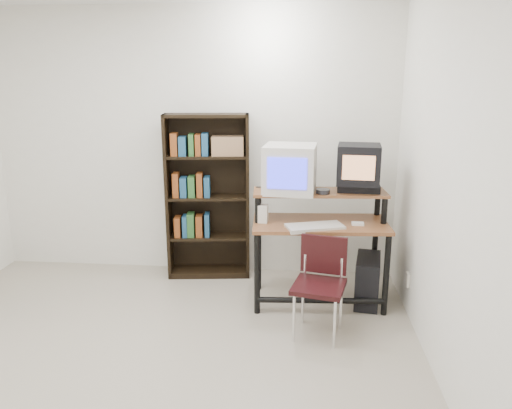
# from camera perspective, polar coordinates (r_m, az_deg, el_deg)

# --- Properties ---
(floor) EXTENTS (4.00, 4.00, 0.01)m
(floor) POSITION_cam_1_polar(r_m,az_deg,el_deg) (3.61, -13.74, -18.87)
(floor) COLOR #B4A995
(floor) RESTS_ON ground
(back_wall) EXTENTS (4.00, 0.01, 2.60)m
(back_wall) POSITION_cam_1_polar(r_m,az_deg,el_deg) (4.99, -7.33, 6.89)
(back_wall) COLOR white
(back_wall) RESTS_ON floor
(right_wall) EXTENTS (0.01, 4.00, 2.60)m
(right_wall) POSITION_cam_1_polar(r_m,az_deg,el_deg) (3.05, 22.77, 0.94)
(right_wall) COLOR white
(right_wall) RESTS_ON floor
(computer_desk) EXTENTS (1.18, 0.64, 0.98)m
(computer_desk) POSITION_cam_1_polar(r_m,az_deg,el_deg) (4.35, 7.29, -2.60)
(computer_desk) COLOR brown
(computer_desk) RESTS_ON floor
(crt_monitor) EXTENTS (0.47, 0.48, 0.41)m
(crt_monitor) POSITION_cam_1_polar(r_m,az_deg,el_deg) (4.31, 3.91, 4.10)
(crt_monitor) COLOR beige
(crt_monitor) RESTS_ON computer_desk
(vcr) EXTENTS (0.37, 0.28, 0.08)m
(vcr) POSITION_cam_1_polar(r_m,az_deg,el_deg) (4.43, 11.58, 1.92)
(vcr) COLOR black
(vcr) RESTS_ON computer_desk
(crt_tv) EXTENTS (0.39, 0.39, 0.34)m
(crt_tv) POSITION_cam_1_polar(r_m,az_deg,el_deg) (4.37, 11.64, 4.53)
(crt_tv) COLOR black
(crt_tv) RESTS_ON vcr
(cd_spindle) EXTENTS (0.12, 0.12, 0.05)m
(cd_spindle) POSITION_cam_1_polar(r_m,az_deg,el_deg) (4.27, 7.65, 1.41)
(cd_spindle) COLOR #26262B
(cd_spindle) RESTS_ON computer_desk
(keyboard) EXTENTS (0.51, 0.34, 0.03)m
(keyboard) POSITION_cam_1_polar(r_m,az_deg,el_deg) (4.16, 6.73, -2.59)
(keyboard) COLOR beige
(keyboard) RESTS_ON computer_desk
(mousepad) EXTENTS (0.25, 0.21, 0.01)m
(mousepad) POSITION_cam_1_polar(r_m,az_deg,el_deg) (4.29, 11.36, -2.44)
(mousepad) COLOR black
(mousepad) RESTS_ON computer_desk
(mouse) EXTENTS (0.10, 0.06, 0.03)m
(mouse) POSITION_cam_1_polar(r_m,az_deg,el_deg) (4.29, 11.55, -2.21)
(mouse) COLOR white
(mouse) RESTS_ON mousepad
(desk_speaker) EXTENTS (0.09, 0.08, 0.17)m
(desk_speaker) POSITION_cam_1_polar(r_m,az_deg,el_deg) (4.25, 0.82, -1.15)
(desk_speaker) COLOR beige
(desk_speaker) RESTS_ON computer_desk
(pc_tower) EXTENTS (0.27, 0.48, 0.42)m
(pc_tower) POSITION_cam_1_polar(r_m,az_deg,el_deg) (4.54, 12.61, -8.44)
(pc_tower) COLOR black
(pc_tower) RESTS_ON floor
(school_chair) EXTENTS (0.45, 0.45, 0.76)m
(school_chair) POSITION_cam_1_polar(r_m,az_deg,el_deg) (3.89, 7.39, -8.18)
(school_chair) COLOR black
(school_chair) RESTS_ON floor
(bookshelf) EXTENTS (0.83, 0.36, 1.61)m
(bookshelf) POSITION_cam_1_polar(r_m,az_deg,el_deg) (4.90, -5.52, 1.23)
(bookshelf) COLOR black
(bookshelf) RESTS_ON floor
(wall_outlet) EXTENTS (0.02, 0.08, 0.12)m
(wall_outlet) POSITION_cam_1_polar(r_m,az_deg,el_deg) (4.41, 16.94, -8.18)
(wall_outlet) COLOR beige
(wall_outlet) RESTS_ON right_wall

